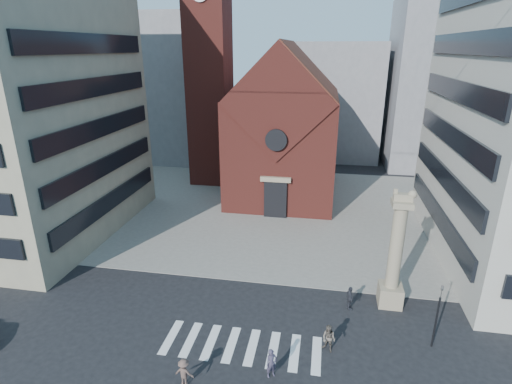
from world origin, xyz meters
TOP-DOWN VIEW (x-y plane):
  - ground at (0.00, 0.00)m, footprint 120.00×120.00m
  - piazza at (0.00, 19.00)m, footprint 46.00×30.00m
  - zebra_crossing at (0.55, -3.00)m, footprint 10.20×3.20m
  - church at (0.00, 25.04)m, footprint 12.00×16.65m
  - campanile at (-10.00, 28.00)m, footprint 5.50×5.50m
  - building_left at (-24.00, 10.00)m, footprint 18.00×20.00m
  - bg_block_left at (-20.00, 40.00)m, footprint 16.00×14.00m
  - bg_block_mid at (6.00, 45.00)m, footprint 14.00×12.00m
  - bg_block_right at (22.00, 42.00)m, footprint 16.00×14.00m
  - lion_column at (10.01, 3.00)m, footprint 1.63×1.60m
  - traffic_light at (12.00, -1.00)m, footprint 0.13×0.16m
  - pedestrian_0 at (2.67, -5.04)m, footprint 0.77×0.71m
  - pedestrian_1 at (5.76, -2.49)m, footprint 1.08×1.02m
  - pedestrian_2 at (7.16, 1.89)m, footprint 0.67×1.11m
  - pedestrian_3 at (-1.86, -6.44)m, footprint 1.10×0.69m
  - scooter_0 at (-5.82, 18.16)m, footprint 1.32×2.04m
  - scooter_1 at (-3.95, 18.16)m, footprint 1.16×1.94m
  - scooter_2 at (-2.09, 18.16)m, footprint 1.32×2.04m
  - scooter_3 at (-0.22, 18.16)m, footprint 1.16×1.94m
  - scooter_4 at (1.64, 18.16)m, footprint 1.32×2.04m
  - scooter_5 at (3.51, 18.16)m, footprint 1.16×1.94m
  - scooter_6 at (5.37, 18.16)m, footprint 1.32×2.04m

SIDE VIEW (x-z plane):
  - ground at x=0.00m, z-range 0.00..0.00m
  - zebra_crossing at x=0.55m, z-range 0.00..0.01m
  - piazza at x=0.00m, z-range 0.00..0.05m
  - scooter_0 at x=-5.82m, z-range 0.05..1.06m
  - scooter_2 at x=-2.09m, z-range 0.05..1.06m
  - scooter_4 at x=1.64m, z-range 0.05..1.06m
  - scooter_6 at x=5.37m, z-range 0.05..1.06m
  - scooter_1 at x=-3.95m, z-range 0.05..1.17m
  - scooter_3 at x=-0.22m, z-range 0.05..1.17m
  - scooter_5 at x=3.51m, z-range 0.05..1.17m
  - pedestrian_3 at x=-1.86m, z-range 0.00..1.63m
  - pedestrian_0 at x=2.67m, z-range 0.00..1.76m
  - pedestrian_2 at x=7.16m, z-range 0.00..1.76m
  - pedestrian_1 at x=5.76m, z-range 0.00..1.77m
  - traffic_light at x=12.00m, z-range 0.14..4.44m
  - lion_column at x=10.01m, z-range -0.88..7.79m
  - church at x=0.00m, z-range -1.02..16.98m
  - bg_block_mid at x=6.00m, z-range 0.00..18.00m
  - bg_block_left at x=-20.00m, z-range 0.00..22.00m
  - bg_block_right at x=22.00m, z-range 0.00..24.00m
  - building_left at x=-24.00m, z-range 0.00..26.00m
  - campanile at x=-10.00m, z-range 0.14..31.34m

